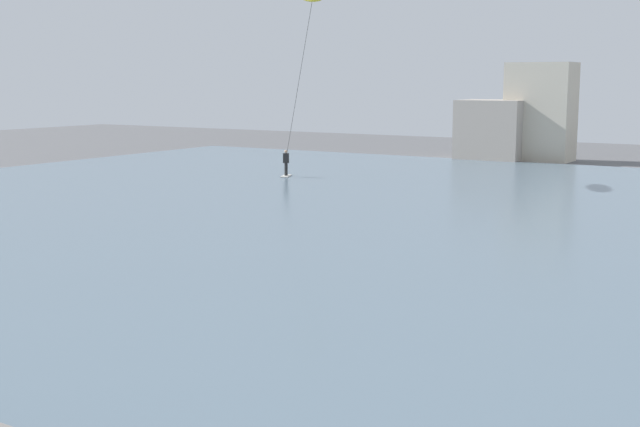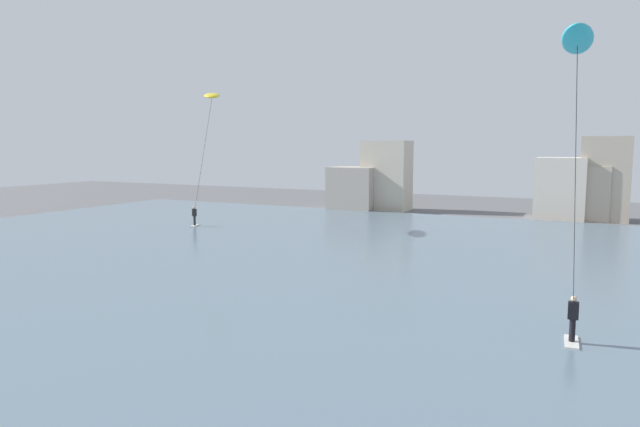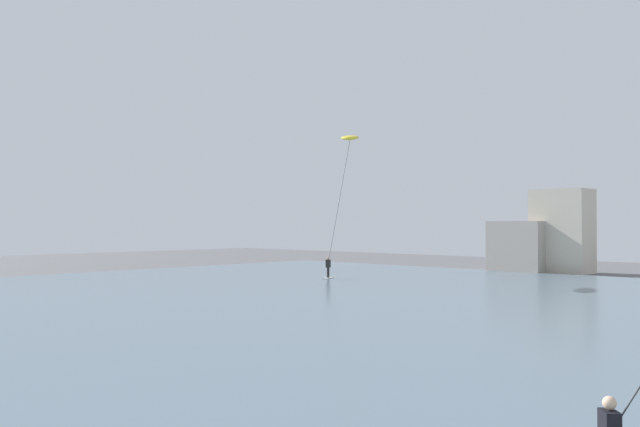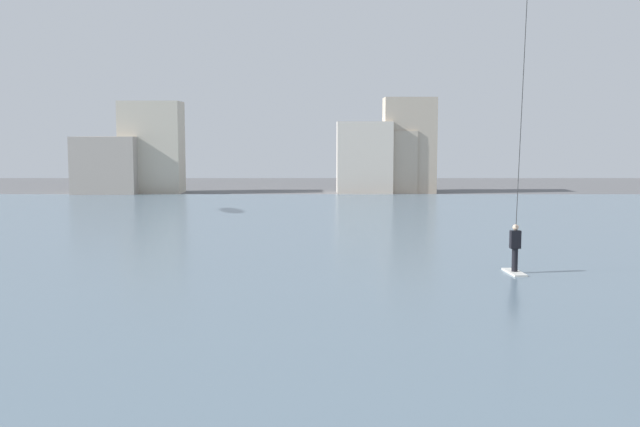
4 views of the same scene
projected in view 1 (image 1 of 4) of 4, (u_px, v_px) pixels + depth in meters
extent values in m
cube|color=slate|center=(636.00, 235.00, 32.56)|extent=(84.00, 52.00, 0.10)
cube|color=#A89E93|center=(493.00, 130.00, 63.44)|extent=(4.95, 3.86, 4.52)
cube|color=beige|center=(540.00, 112.00, 62.45)|extent=(4.76, 3.18, 7.29)
cube|color=silver|center=(286.00, 176.00, 51.89)|extent=(0.93, 1.46, 0.06)
cylinder|color=black|center=(286.00, 169.00, 51.82)|extent=(0.20, 0.20, 0.78)
cube|color=black|center=(286.00, 158.00, 51.72)|extent=(0.40, 0.33, 0.60)
sphere|color=tan|center=(286.00, 151.00, 51.65)|extent=(0.20, 0.20, 0.20)
cylinder|color=#333333|center=(299.00, 81.00, 51.19)|extent=(1.19, 1.27, 9.56)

